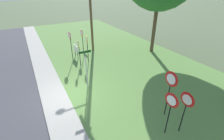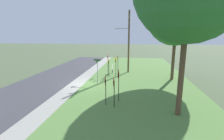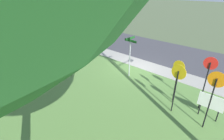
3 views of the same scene
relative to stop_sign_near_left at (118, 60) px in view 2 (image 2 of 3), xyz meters
name	(u,v)px [view 2 (image 2 of 3)]	position (x,y,z in m)	size (l,w,h in m)	color
ground_plane	(84,84)	(5.67, -3.17, -1.98)	(160.00, 160.00, 0.00)	#4C5B3D
road_asphalt	(44,83)	(5.67, -7.97, -1.98)	(44.00, 6.40, 0.01)	#3D3D42
sidewalk_strip	(77,84)	(5.67, -3.97, -1.95)	(44.00, 1.60, 0.06)	#99968C
grass_median	(139,86)	(5.67, 2.83, -1.96)	(44.00, 12.00, 0.04)	#567F3D
stop_sign_near_left	(118,60)	(0.00, 0.00, 0.00)	(0.66, 0.10, 2.70)	black
stop_sign_near_right	(109,64)	(1.86, -0.99, -0.28)	(0.62, 0.12, 2.33)	black
stop_sign_far_left	(116,62)	(1.52, -0.11, -0.13)	(0.70, 0.12, 2.50)	black
stop_sign_far_center	(108,60)	(0.60, -1.31, 0.01)	(0.61, 0.12, 2.76)	black
yield_sign_near_left	(118,77)	(9.93, 1.09, 0.11)	(0.81, 0.10, 2.72)	black
yield_sign_near_right	(114,85)	(11.11, 0.87, -0.21)	(0.71, 0.10, 2.33)	black
yield_sign_far_left	(105,83)	(10.85, 0.19, -0.19)	(0.70, 0.11, 2.36)	black
street_name_post	(97,69)	(5.40, -1.67, -0.29)	(0.96, 0.82, 2.75)	#9EA0A8
utility_pole	(128,40)	(-1.00, 1.30, 2.72)	(2.10, 2.15, 8.63)	brown
notice_board	(112,67)	(0.06, -0.74, -1.11)	(1.10, 0.06, 1.25)	black
oak_tree_left	(177,16)	(2.26, 6.90, 5.50)	(6.78, 6.78, 10.85)	brown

